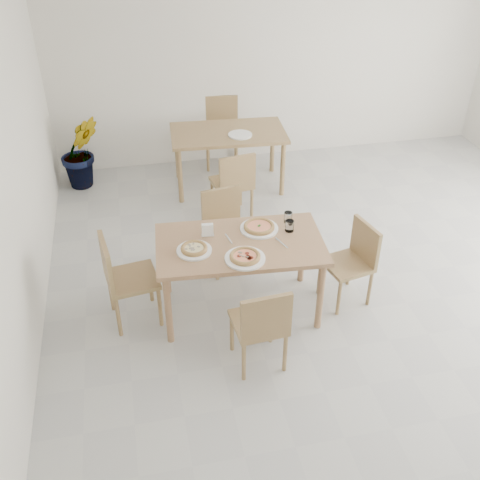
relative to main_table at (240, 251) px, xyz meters
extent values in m
plane|color=#BBBBB6|center=(1.20, -0.26, -0.66)|extent=(7.00, 7.00, 0.00)
plane|color=silver|center=(1.20, 3.24, 0.74)|extent=(6.00, 0.00, 6.00)
plane|color=silver|center=(-1.80, -0.26, 0.74)|extent=(0.00, 7.00, 7.00)
cube|color=#A17453|center=(0.00, 0.00, 0.07)|extent=(1.52, 0.93, 0.04)
cylinder|color=#A17453|center=(-0.68, -0.29, -0.31)|extent=(0.06, 0.06, 0.71)
cylinder|color=#A17453|center=(0.63, -0.39, -0.31)|extent=(0.06, 0.06, 0.71)
cylinder|color=#A17453|center=(-0.63, 0.39, -0.31)|extent=(0.06, 0.06, 0.71)
cylinder|color=#A17453|center=(0.68, 0.29, -0.31)|extent=(0.06, 0.06, 0.71)
cube|color=#9D844E|center=(0.01, -0.68, -0.25)|extent=(0.44, 0.44, 0.04)
cube|color=#9D844E|center=(0.02, -0.86, -0.03)|extent=(0.41, 0.07, 0.39)
cylinder|color=#9D844E|center=(0.17, -0.49, -0.47)|extent=(0.03, 0.03, 0.40)
cylinder|color=#9D844E|center=(-0.18, -0.51, -0.47)|extent=(0.03, 0.03, 0.40)
cylinder|color=#9D844E|center=(0.19, -0.84, -0.47)|extent=(0.03, 0.03, 0.40)
cylinder|color=#9D844E|center=(-0.15, -0.86, -0.47)|extent=(0.03, 0.03, 0.40)
cube|color=#9D844E|center=(0.02, 0.68, -0.25)|extent=(0.46, 0.46, 0.04)
cube|color=#9D844E|center=(-0.01, 0.87, -0.04)|extent=(0.41, 0.10, 0.39)
cylinder|color=#9D844E|center=(-0.13, 0.48, -0.47)|extent=(0.03, 0.03, 0.40)
cylinder|color=#9D844E|center=(0.22, 0.54, -0.47)|extent=(0.03, 0.03, 0.40)
cylinder|color=#9D844E|center=(-0.18, 0.83, -0.47)|extent=(0.03, 0.03, 0.40)
cylinder|color=#9D844E|center=(0.16, 0.88, -0.47)|extent=(0.03, 0.03, 0.40)
cube|color=#9D844E|center=(-0.96, 0.08, -0.22)|extent=(0.49, 0.49, 0.04)
cube|color=#9D844E|center=(-1.15, 0.05, 0.01)|extent=(0.11, 0.43, 0.41)
cylinder|color=#9D844E|center=(-0.75, -0.08, -0.45)|extent=(0.04, 0.04, 0.42)
cylinder|color=#9D844E|center=(-0.80, 0.29, -0.45)|extent=(0.04, 0.04, 0.42)
cylinder|color=#9D844E|center=(-1.11, -0.13, -0.45)|extent=(0.04, 0.04, 0.42)
cylinder|color=#9D844E|center=(-1.17, 0.24, -0.45)|extent=(0.04, 0.04, 0.42)
cube|color=#9D844E|center=(1.00, -0.07, -0.26)|extent=(0.47, 0.47, 0.04)
cube|color=#9D844E|center=(1.17, -0.03, -0.05)|extent=(0.12, 0.39, 0.38)
cylinder|color=#9D844E|center=(0.79, 0.06, -0.47)|extent=(0.03, 0.03, 0.39)
cylinder|color=#9D844E|center=(0.87, -0.27, -0.47)|extent=(0.03, 0.03, 0.39)
cylinder|color=#9D844E|center=(1.13, 0.13, -0.47)|extent=(0.03, 0.03, 0.39)
cylinder|color=#9D844E|center=(1.20, -0.20, -0.47)|extent=(0.03, 0.03, 0.39)
cylinder|color=white|center=(0.21, 0.17, 0.09)|extent=(0.34, 0.34, 0.02)
cylinder|color=white|center=(-0.41, -0.05, 0.09)|extent=(0.30, 0.30, 0.02)
cylinder|color=white|center=(-0.01, -0.25, 0.09)|extent=(0.34, 0.34, 0.02)
cylinder|color=tan|center=(0.21, 0.17, 0.11)|extent=(0.36, 0.36, 0.01)
torus|color=tan|center=(0.21, 0.17, 0.12)|extent=(0.36, 0.36, 0.03)
cylinder|color=#F0482A|center=(0.21, 0.17, 0.12)|extent=(0.28, 0.28, 0.01)
ellipsoid|color=#286517|center=(0.21, 0.17, 0.13)|extent=(0.05, 0.05, 0.01)
cylinder|color=tan|center=(-0.41, -0.05, 0.11)|extent=(0.23, 0.23, 0.01)
torus|color=tan|center=(-0.41, -0.05, 0.12)|extent=(0.24, 0.24, 0.03)
cylinder|color=beige|center=(-0.41, -0.05, 0.12)|extent=(0.17, 0.17, 0.01)
cylinder|color=tan|center=(-0.01, -0.25, 0.11)|extent=(0.33, 0.33, 0.01)
torus|color=tan|center=(-0.01, -0.25, 0.12)|extent=(0.33, 0.33, 0.03)
cylinder|color=#F0482A|center=(-0.01, -0.25, 0.12)|extent=(0.25, 0.25, 0.01)
cylinder|color=white|center=(0.50, 0.24, 0.14)|extent=(0.08, 0.08, 0.10)
cylinder|color=white|center=(0.47, 0.09, 0.14)|extent=(0.08, 0.08, 0.10)
cube|color=silver|center=(-0.26, 0.16, 0.09)|extent=(0.12, 0.07, 0.01)
cube|color=white|center=(-0.26, 0.16, 0.16)|extent=(0.10, 0.05, 0.11)
cube|color=silver|center=(0.35, -0.09, 0.09)|extent=(0.08, 0.18, 0.01)
cube|color=silver|center=(-0.09, 0.07, 0.09)|extent=(0.04, 0.17, 0.01)
cube|color=#9D844E|center=(0.36, 2.40, 0.07)|extent=(1.45, 0.89, 0.04)
cylinder|color=#9D844E|center=(-0.29, 2.11, -0.31)|extent=(0.06, 0.06, 0.71)
cylinder|color=#9D844E|center=(0.97, 2.03, -0.31)|extent=(0.06, 0.06, 0.71)
cylinder|color=#9D844E|center=(-0.24, 2.77, -0.31)|extent=(0.06, 0.06, 0.71)
cylinder|color=#9D844E|center=(1.02, 2.69, -0.31)|extent=(0.06, 0.06, 0.71)
cube|color=#9D844E|center=(0.26, 1.68, -0.23)|extent=(0.48, 0.48, 0.04)
cube|color=#9D844E|center=(0.29, 1.49, -0.01)|extent=(0.42, 0.11, 0.40)
cylinder|color=#9D844E|center=(0.41, 1.88, -0.46)|extent=(0.04, 0.04, 0.41)
cylinder|color=#9D844E|center=(0.05, 1.83, -0.46)|extent=(0.04, 0.04, 0.41)
cylinder|color=#9D844E|center=(0.47, 1.53, -0.46)|extent=(0.04, 0.04, 0.41)
cylinder|color=#9D844E|center=(0.11, 1.47, -0.46)|extent=(0.04, 0.04, 0.41)
cube|color=#9D844E|center=(0.39, 3.03, -0.20)|extent=(0.52, 0.52, 0.04)
cube|color=#9D844E|center=(0.43, 3.23, 0.03)|extent=(0.45, 0.12, 0.43)
cylinder|color=#9D844E|center=(0.17, 2.87, -0.44)|extent=(0.04, 0.04, 0.44)
cylinder|color=#9D844E|center=(0.55, 2.80, -0.44)|extent=(0.04, 0.04, 0.44)
cylinder|color=#9D844E|center=(0.24, 3.25, -0.44)|extent=(0.04, 0.04, 0.44)
cylinder|color=#9D844E|center=(0.62, 3.18, -0.44)|extent=(0.04, 0.04, 0.44)
cylinder|color=white|center=(0.48, 2.26, 0.09)|extent=(0.29, 0.29, 0.02)
imported|color=#21712B|center=(-1.45, 2.81, -0.20)|extent=(0.61, 0.55, 0.94)
camera|label=1|loc=(-0.85, -3.95, 2.84)|focal=42.00mm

